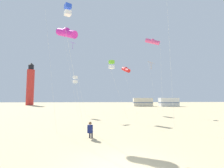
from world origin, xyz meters
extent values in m
cube|color=navy|center=(-1.36, 4.94, 0.68)|extent=(0.37, 0.26, 0.52)
sphere|color=brown|center=(-1.36, 4.94, 1.06)|extent=(0.20, 0.20, 0.20)
cylinder|color=#2D2D38|center=(-1.25, 5.10, 0.44)|extent=(0.18, 0.37, 0.13)
cylinder|color=#2D2D38|center=(-1.23, 5.26, 0.21)|extent=(0.11, 0.11, 0.42)
cylinder|color=#2D2D38|center=(-1.41, 5.12, 0.44)|extent=(0.18, 0.37, 0.13)
cylinder|color=#2D2D38|center=(-1.39, 5.28, 0.21)|extent=(0.11, 0.11, 0.42)
cylinder|color=silver|center=(-5.22, 19.98, 6.16)|extent=(2.48, 0.11, 12.32)
cube|color=purple|center=(-5.27, 21.22, 12.32)|extent=(1.22, 1.22, 0.40)
cylinder|color=purple|center=(-5.27, 21.22, 11.67)|extent=(0.04, 0.04, 1.10)
cylinder|color=silver|center=(9.62, 19.32, 6.21)|extent=(1.14, 2.41, 12.43)
cylinder|color=#E54C8C|center=(8.42, 19.89, 12.43)|extent=(2.55, 1.70, 1.48)
sphere|color=#E54C8C|center=(8.42, 19.89, 12.58)|extent=(0.76, 0.76, 0.76)
cylinder|color=silver|center=(1.67, 14.05, 3.68)|extent=(2.72, 1.40, 7.36)
cube|color=#72D12D|center=(0.98, 15.40, 7.70)|extent=(0.82, 0.82, 0.44)
cube|color=white|center=(0.98, 15.40, 7.00)|extent=(0.82, 0.82, 0.44)
cylinder|color=silver|center=(-5.18, 8.49, 5.82)|extent=(2.08, 2.48, 11.63)
cube|color=blue|center=(-3.94, 9.53, 11.98)|extent=(0.82, 0.82, 0.44)
cube|color=white|center=(-3.94, 9.53, 11.28)|extent=(0.82, 0.82, 0.44)
cylinder|color=silver|center=(5.46, 7.09, 6.25)|extent=(0.74, 0.83, 12.49)
cylinder|color=silver|center=(-3.35, 19.32, 2.87)|extent=(1.03, 2.38, 5.75)
cube|color=white|center=(-4.53, 19.83, 6.10)|extent=(0.82, 0.82, 0.44)
cube|color=white|center=(-4.53, 19.83, 5.40)|extent=(0.82, 0.82, 0.44)
cylinder|color=silver|center=(4.88, 22.34, 4.08)|extent=(2.68, 0.91, 8.16)
cylinder|color=red|center=(4.43, 23.67, 8.16)|extent=(1.46, 2.59, 1.48)
sphere|color=red|center=(4.43, 23.67, 8.31)|extent=(0.76, 0.76, 0.76)
cylinder|color=silver|center=(8.30, 19.66, 4.46)|extent=(1.67, 0.02, 8.92)
cube|color=orange|center=(8.30, 20.49, 8.92)|extent=(1.22, 1.22, 0.40)
cylinder|color=orange|center=(8.30, 20.49, 8.27)|extent=(0.04, 0.04, 1.10)
cylinder|color=silver|center=(-2.88, 7.86, 4.42)|extent=(1.56, 1.91, 8.84)
cylinder|color=#D826A5|center=(-3.82, 8.64, 8.83)|extent=(2.38, 2.12, 1.48)
sphere|color=#D826A5|center=(-3.82, 8.64, 8.98)|extent=(0.76, 0.76, 0.76)
cylinder|color=red|center=(-27.55, 59.51, 7.00)|extent=(2.80, 2.80, 14.00)
cylinder|color=black|center=(-27.55, 59.51, 14.90)|extent=(2.00, 2.00, 1.80)
cone|color=black|center=(-27.55, 59.51, 16.30)|extent=(2.20, 2.20, 1.00)
cube|color=beige|center=(14.28, 47.28, 1.40)|extent=(6.56, 2.79, 2.80)
cube|color=#4C608C|center=(14.28, 47.28, 1.26)|extent=(6.60, 2.83, 0.24)
cube|color=white|center=(22.65, 45.67, 1.40)|extent=(6.53, 2.69, 2.80)
cube|color=#4C608C|center=(22.65, 45.67, 1.26)|extent=(6.57, 2.73, 0.24)
camera|label=1|loc=(-0.84, -6.25, 2.76)|focal=25.75mm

